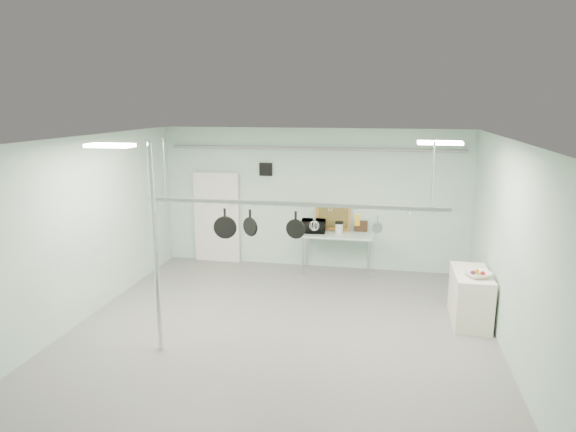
% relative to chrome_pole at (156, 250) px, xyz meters
% --- Properties ---
extents(floor, '(8.00, 8.00, 0.00)m').
position_rel_chrome_pole_xyz_m(floor, '(1.70, 0.60, -1.60)').
color(floor, gray).
rests_on(floor, ground).
extents(ceiling, '(7.00, 8.00, 0.02)m').
position_rel_chrome_pole_xyz_m(ceiling, '(1.70, 0.60, 1.59)').
color(ceiling, silver).
rests_on(ceiling, back_wall).
extents(back_wall, '(7.00, 0.02, 3.20)m').
position_rel_chrome_pole_xyz_m(back_wall, '(1.70, 4.59, 0.00)').
color(back_wall, silver).
rests_on(back_wall, floor).
extents(right_wall, '(0.02, 8.00, 3.20)m').
position_rel_chrome_pole_xyz_m(right_wall, '(5.19, 0.60, 0.00)').
color(right_wall, silver).
rests_on(right_wall, floor).
extents(door, '(1.10, 0.10, 2.20)m').
position_rel_chrome_pole_xyz_m(door, '(-0.60, 4.54, -0.55)').
color(door, silver).
rests_on(door, floor).
extents(wall_vent, '(0.30, 0.04, 0.30)m').
position_rel_chrome_pole_xyz_m(wall_vent, '(0.60, 4.57, 0.65)').
color(wall_vent, black).
rests_on(wall_vent, back_wall).
extents(conduit_pipe, '(6.60, 0.07, 0.07)m').
position_rel_chrome_pole_xyz_m(conduit_pipe, '(1.70, 4.50, 1.15)').
color(conduit_pipe, gray).
rests_on(conduit_pipe, back_wall).
extents(chrome_pole, '(0.08, 0.08, 3.20)m').
position_rel_chrome_pole_xyz_m(chrome_pole, '(0.00, 0.00, 0.00)').
color(chrome_pole, silver).
rests_on(chrome_pole, floor).
extents(prep_table, '(1.60, 0.70, 0.91)m').
position_rel_chrome_pole_xyz_m(prep_table, '(2.30, 4.20, -0.77)').
color(prep_table, '#ADCBBE').
rests_on(prep_table, floor).
extents(side_cabinet, '(0.60, 1.20, 0.90)m').
position_rel_chrome_pole_xyz_m(side_cabinet, '(4.85, 2.00, -1.15)').
color(side_cabinet, white).
rests_on(side_cabinet, floor).
extents(pot_rack, '(4.80, 0.06, 1.00)m').
position_rel_chrome_pole_xyz_m(pot_rack, '(1.90, 0.90, 0.63)').
color(pot_rack, '#B7B7BC').
rests_on(pot_rack, ceiling).
extents(light_panel_left, '(0.65, 0.30, 0.05)m').
position_rel_chrome_pole_xyz_m(light_panel_left, '(-0.50, -0.20, 1.56)').
color(light_panel_left, white).
rests_on(light_panel_left, ceiling).
extents(light_panel_right, '(0.65, 0.30, 0.05)m').
position_rel_chrome_pole_xyz_m(light_panel_right, '(4.10, 1.20, 1.56)').
color(light_panel_right, white).
rests_on(light_panel_right, ceiling).
extents(microwave, '(0.55, 0.39, 0.29)m').
position_rel_chrome_pole_xyz_m(microwave, '(1.77, 4.21, -0.55)').
color(microwave, black).
rests_on(microwave, prep_table).
extents(coffee_canister, '(0.21, 0.21, 0.23)m').
position_rel_chrome_pole_xyz_m(coffee_canister, '(2.35, 4.22, -0.58)').
color(coffee_canister, silver).
rests_on(coffee_canister, prep_table).
extents(painting_large, '(0.78, 0.14, 0.58)m').
position_rel_chrome_pole_xyz_m(painting_large, '(2.18, 4.50, -0.41)').
color(painting_large, orange).
rests_on(painting_large, prep_table).
extents(painting_small, '(0.30, 0.09, 0.25)m').
position_rel_chrome_pole_xyz_m(painting_small, '(2.81, 4.50, -0.57)').
color(painting_small, '#301E11').
rests_on(painting_small, prep_table).
extents(fruit_bowl, '(0.52, 0.52, 0.10)m').
position_rel_chrome_pole_xyz_m(fruit_bowl, '(4.89, 1.76, -0.65)').
color(fruit_bowl, white).
rests_on(fruit_bowl, side_cabinet).
extents(skillet_left, '(0.38, 0.12, 0.49)m').
position_rel_chrome_pole_xyz_m(skillet_left, '(0.80, 0.90, 0.24)').
color(skillet_left, black).
rests_on(skillet_left, pot_rack).
extents(skillet_mid, '(0.30, 0.21, 0.44)m').
position_rel_chrome_pole_xyz_m(skillet_mid, '(1.22, 0.90, 0.27)').
color(skillet_mid, black).
rests_on(skillet_mid, pot_rack).
extents(skillet_right, '(0.32, 0.09, 0.44)m').
position_rel_chrome_pole_xyz_m(skillet_right, '(1.96, 0.90, 0.27)').
color(skillet_right, black).
rests_on(skillet_right, pot_rack).
extents(whisk, '(0.15, 0.15, 0.30)m').
position_rel_chrome_pole_xyz_m(whisk, '(2.26, 0.90, 0.34)').
color(whisk, '#BABABF').
rests_on(whisk, pot_rack).
extents(grater, '(0.08, 0.03, 0.20)m').
position_rel_chrome_pole_xyz_m(grater, '(2.92, 0.90, 0.38)').
color(grater, yellow).
rests_on(grater, pot_rack).
extents(saucepan, '(0.17, 0.10, 0.28)m').
position_rel_chrome_pole_xyz_m(saucepan, '(3.23, 0.90, 0.34)').
color(saucepan, silver).
rests_on(saucepan, pot_rack).
extents(fruit_cluster, '(0.24, 0.24, 0.09)m').
position_rel_chrome_pole_xyz_m(fruit_cluster, '(4.89, 1.76, -0.61)').
color(fruit_cluster, maroon).
rests_on(fruit_cluster, fruit_bowl).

